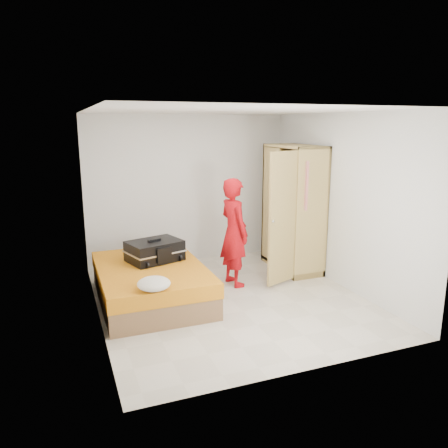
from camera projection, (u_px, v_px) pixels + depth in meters
name	position (u px, v px, depth m)	size (l,w,h in m)	color
room	(231.00, 209.00, 5.92)	(4.00, 4.02, 2.60)	beige
bed	(151.00, 283.00, 6.13)	(1.42, 2.02, 0.50)	brown
wardrobe	(292.00, 212.00, 7.27)	(1.14, 1.39, 2.10)	tan
person	(234.00, 232.00, 6.62)	(0.60, 0.40, 1.65)	red
suitcase	(155.00, 251.00, 6.29)	(0.88, 0.74, 0.32)	black
round_cushion	(154.00, 284.00, 5.19)	(0.40, 0.40, 0.15)	white
pillow	(145.00, 246.00, 6.87)	(0.56, 0.28, 0.10)	white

